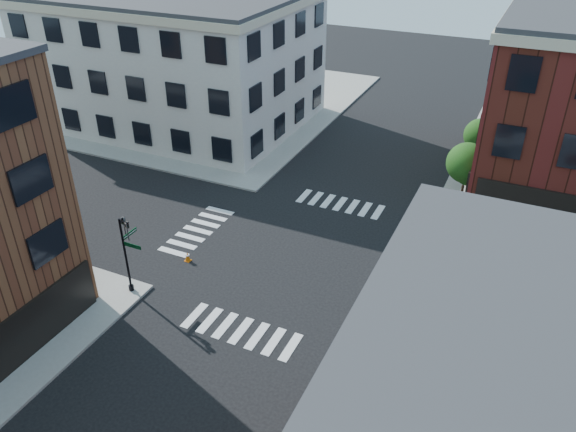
# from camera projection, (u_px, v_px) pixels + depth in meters

# --- Properties ---
(ground) EXTENTS (120.00, 120.00, 0.00)m
(ground) POSITION_uv_depth(u_px,v_px,m) (299.00, 257.00, 33.01)
(ground) COLOR black
(ground) RESTS_ON ground
(sidewalk_nw) EXTENTS (30.00, 30.00, 0.15)m
(sidewalk_nw) POSITION_uv_depth(u_px,v_px,m) (194.00, 99.00, 56.96)
(sidewalk_nw) COLOR gray
(sidewalk_nw) RESTS_ON ground
(building_nw) EXTENTS (22.00, 16.00, 11.00)m
(building_nw) POSITION_uv_depth(u_px,v_px,m) (177.00, 60.00, 49.56)
(building_nw) COLOR silver
(building_nw) RESTS_ON ground
(tree_near) EXTENTS (2.69, 2.69, 4.49)m
(tree_near) POSITION_uv_depth(u_px,v_px,m) (468.00, 165.00, 36.44)
(tree_near) COLOR black
(tree_near) RESTS_ON ground
(tree_far) EXTENTS (2.43, 2.43, 4.07)m
(tree_far) POSITION_uv_depth(u_px,v_px,m) (481.00, 137.00, 41.27)
(tree_far) COLOR black
(tree_far) RESTS_ON ground
(signal_pole) EXTENTS (1.29, 1.24, 4.60)m
(signal_pole) POSITION_uv_depth(u_px,v_px,m) (127.00, 247.00, 28.78)
(signal_pole) COLOR black
(signal_pole) RESTS_ON ground
(box_truck) EXTENTS (8.31, 2.70, 3.73)m
(box_truck) POSITION_uv_depth(u_px,v_px,m) (560.00, 316.00, 25.59)
(box_truck) COLOR silver
(box_truck) RESTS_ON ground
(traffic_cone) EXTENTS (0.36, 0.36, 0.62)m
(traffic_cone) POSITION_uv_depth(u_px,v_px,m) (188.00, 256.00, 32.53)
(traffic_cone) COLOR #D36109
(traffic_cone) RESTS_ON ground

